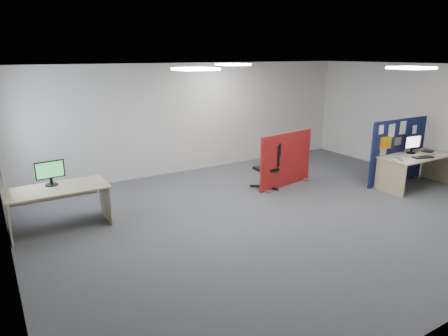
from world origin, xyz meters
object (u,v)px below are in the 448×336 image
red_divider (286,160)px  monitor_second (50,172)px  navy_divider (397,151)px  monitor_main (412,143)px  main_desk (414,162)px  office_chair (270,163)px  second_desk (58,197)px

red_divider → monitor_second: 4.90m
navy_divider → monitor_main: navy_divider is taller
navy_divider → main_desk: navy_divider is taller
main_desk → office_chair: size_ratio=1.78×
second_desk → office_chair: bearing=-2.1°
navy_divider → office_chair: bearing=155.4°
navy_divider → main_desk: bearing=-71.8°
monitor_second → second_desk: bearing=-76.9°
second_desk → navy_divider: bearing=-11.2°
office_chair → navy_divider: bearing=-22.6°
second_desk → office_chair: size_ratio=1.62×
navy_divider → red_divider: navy_divider is taller
red_divider → office_chair: bearing=157.2°
red_divider → monitor_second: (-4.87, 0.41, 0.37)m
main_desk → monitor_second: 7.57m
navy_divider → main_desk: (0.12, -0.37, -0.19)m
monitor_main → monitor_second: (-7.37, 1.78, 0.01)m
monitor_second → office_chair: size_ratio=0.48×
red_divider → office_chair: 0.40m
red_divider → office_chair: red_divider is taller
monitor_main → red_divider: size_ratio=0.29×
monitor_second → office_chair: monitor_second is taller
monitor_second → red_divider: bearing=-10.9°
monitor_main → second_desk: bearing=173.6°
monitor_main → second_desk: size_ratio=0.29×
monitor_second → main_desk: bearing=-20.9°
main_desk → office_chair: bearing=150.3°
main_desk → monitor_main: monitor_main is taller
second_desk → office_chair: (4.42, -0.16, 0.02)m
navy_divider → monitor_second: navy_divider is taller
second_desk → monitor_second: monitor_second is taller
office_chair → monitor_second: bearing=178.0°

